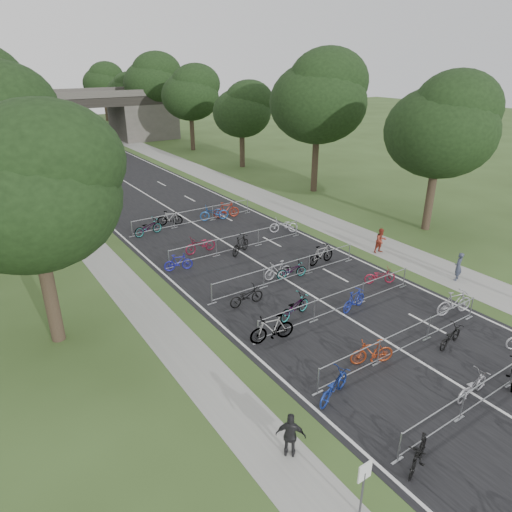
% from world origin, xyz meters
% --- Properties ---
extents(road, '(11.00, 140.00, 0.01)m').
position_xyz_m(road, '(0.00, 50.00, 0.01)').
color(road, black).
rests_on(road, ground).
extents(sidewalk_right, '(3.00, 140.00, 0.01)m').
position_xyz_m(sidewalk_right, '(8.00, 50.00, 0.01)').
color(sidewalk_right, gray).
rests_on(sidewalk_right, ground).
extents(sidewalk_left, '(2.00, 140.00, 0.01)m').
position_xyz_m(sidewalk_left, '(-7.50, 50.00, 0.01)').
color(sidewalk_left, gray).
rests_on(sidewalk_left, ground).
extents(lane_markings, '(0.12, 140.00, 0.00)m').
position_xyz_m(lane_markings, '(0.00, 50.00, 0.00)').
color(lane_markings, silver).
rests_on(lane_markings, ground).
extents(overpass_bridge, '(31.00, 8.00, 7.05)m').
position_xyz_m(overpass_bridge, '(0.00, 65.00, 3.53)').
color(overpass_bridge, '#494741').
rests_on(overpass_bridge, ground).
extents(park_sign, '(0.45, 0.06, 1.83)m').
position_xyz_m(park_sign, '(-6.80, 3.00, 1.27)').
color(park_sign, '#4C4C51').
rests_on(park_sign, ground).
extents(tree_left_0, '(6.72, 6.72, 10.25)m').
position_xyz_m(tree_left_0, '(-11.39, 15.93, 6.49)').
color(tree_left_0, '#33261C').
rests_on(tree_left_0, ground).
extents(tree_right_0, '(7.17, 7.17, 10.93)m').
position_xyz_m(tree_right_0, '(13.11, 15.93, 6.92)').
color(tree_right_0, '#33261C').
rests_on(tree_right_0, ground).
extents(tree_right_1, '(8.18, 8.18, 12.47)m').
position_xyz_m(tree_right_1, '(13.11, 27.93, 7.90)').
color(tree_right_1, '#33261C').
rests_on(tree_right_1, ground).
extents(tree_right_2, '(6.16, 6.16, 9.39)m').
position_xyz_m(tree_right_2, '(13.11, 39.93, 5.95)').
color(tree_right_2, '#33261C').
rests_on(tree_right_2, ground).
extents(tree_right_3, '(7.17, 7.17, 10.93)m').
position_xyz_m(tree_right_3, '(13.11, 51.93, 6.92)').
color(tree_right_3, '#33261C').
rests_on(tree_right_3, ground).
extents(tree_right_4, '(8.18, 8.18, 12.47)m').
position_xyz_m(tree_right_4, '(13.11, 63.93, 7.90)').
color(tree_right_4, '#33261C').
rests_on(tree_right_4, ground).
extents(tree_right_5, '(6.16, 6.16, 9.39)m').
position_xyz_m(tree_right_5, '(13.11, 75.93, 5.95)').
color(tree_right_5, '#33261C').
rests_on(tree_right_5, ground).
extents(tree_right_6, '(7.17, 7.17, 10.93)m').
position_xyz_m(tree_right_6, '(13.11, 87.93, 6.92)').
color(tree_right_6, '#33261C').
rests_on(tree_right_6, ground).
extents(barrier_row_1, '(9.70, 0.08, 1.10)m').
position_xyz_m(barrier_row_1, '(0.00, 3.60, 0.55)').
color(barrier_row_1, '#9FA2A7').
rests_on(barrier_row_1, ground).
extents(barrier_row_2, '(9.70, 0.08, 1.10)m').
position_xyz_m(barrier_row_2, '(0.00, 7.20, 0.55)').
color(barrier_row_2, '#9FA2A7').
rests_on(barrier_row_2, ground).
extents(barrier_row_3, '(9.70, 0.08, 1.10)m').
position_xyz_m(barrier_row_3, '(0.00, 11.00, 0.55)').
color(barrier_row_3, '#9FA2A7').
rests_on(barrier_row_3, ground).
extents(barrier_row_4, '(9.70, 0.08, 1.10)m').
position_xyz_m(barrier_row_4, '(0.00, 15.00, 0.55)').
color(barrier_row_4, '#9FA2A7').
rests_on(barrier_row_4, ground).
extents(barrier_row_5, '(9.70, 0.08, 1.10)m').
position_xyz_m(barrier_row_5, '(0.00, 20.00, 0.55)').
color(barrier_row_5, '#9FA2A7').
rests_on(barrier_row_5, ground).
extents(barrier_row_6, '(9.70, 0.08, 1.10)m').
position_xyz_m(barrier_row_6, '(0.00, 26.00, 0.55)').
color(barrier_row_6, '#9FA2A7').
rests_on(barrier_row_6, ground).
extents(bike_4, '(1.74, 1.07, 1.01)m').
position_xyz_m(bike_4, '(-4.30, 3.15, 0.51)').
color(bike_4, black).
rests_on(bike_4, ground).
extents(bike_5, '(1.81, 0.71, 0.94)m').
position_xyz_m(bike_5, '(-0.23, 4.05, 0.47)').
color(bike_5, gray).
rests_on(bike_5, ground).
extents(bike_8, '(2.05, 1.28, 1.02)m').
position_xyz_m(bike_8, '(-4.30, 6.74, 0.51)').
color(bike_8, navy).
rests_on(bike_8, ground).
extents(bike_9, '(1.83, 1.16, 1.07)m').
position_xyz_m(bike_9, '(-1.71, 7.37, 0.53)').
color(bike_9, '#9C3616').
rests_on(bike_9, ground).
extents(bike_10, '(1.74, 0.83, 0.88)m').
position_xyz_m(bike_10, '(1.91, 6.39, 0.44)').
color(bike_10, black).
rests_on(bike_10, ground).
extents(bike_11, '(2.06, 0.99, 1.19)m').
position_xyz_m(bike_11, '(4.30, 7.86, 0.60)').
color(bike_11, '#939299').
rests_on(bike_11, ground).
extents(bike_12, '(2.08, 0.95, 1.21)m').
position_xyz_m(bike_12, '(-4.03, 10.80, 0.60)').
color(bike_12, '#9FA2A7').
rests_on(bike_12, ground).
extents(bike_13, '(2.10, 1.14, 1.05)m').
position_xyz_m(bike_13, '(-2.03, 11.81, 0.52)').
color(bike_13, '#9FA2A7').
rests_on(bike_13, ground).
extents(bike_14, '(1.77, 0.79, 1.03)m').
position_xyz_m(bike_14, '(0.74, 10.76, 0.51)').
color(bike_14, navy).
rests_on(bike_14, ground).
extents(bike_15, '(1.75, 1.30, 0.88)m').
position_xyz_m(bike_15, '(3.86, 11.98, 0.44)').
color(bike_15, maroon).
rests_on(bike_15, ground).
extents(bike_16, '(1.84, 0.70, 0.96)m').
position_xyz_m(bike_16, '(-3.26, 13.97, 0.48)').
color(bike_16, black).
rests_on(bike_16, ground).
extents(bike_17, '(1.70, 0.59, 1.01)m').
position_xyz_m(bike_17, '(-0.29, 15.46, 0.50)').
color(bike_17, '#9C9DA3').
rests_on(bike_17, ground).
extents(bike_18, '(1.85, 0.96, 0.92)m').
position_xyz_m(bike_18, '(0.38, 15.11, 0.46)').
color(bike_18, '#9FA2A7').
rests_on(bike_18, ground).
extents(bike_19, '(1.94, 0.64, 1.15)m').
position_xyz_m(bike_19, '(2.95, 15.63, 0.57)').
color(bike_19, '#9FA2A7').
rests_on(bike_19, ground).
extents(bike_20, '(1.69, 0.88, 0.98)m').
position_xyz_m(bike_20, '(-4.30, 19.42, 0.49)').
color(bike_20, '#1C1C9B').
rests_on(bike_20, ground).
extents(bike_21, '(2.02, 0.71, 1.06)m').
position_xyz_m(bike_21, '(-2.09, 20.98, 0.53)').
color(bike_21, maroon).
rests_on(bike_21, ground).
extents(bike_22, '(1.97, 1.41, 1.17)m').
position_xyz_m(bike_22, '(-0.11, 19.51, 0.58)').
color(bike_22, black).
rests_on(bike_22, ground).
extents(bike_23, '(2.03, 1.52, 1.02)m').
position_xyz_m(bike_23, '(4.30, 20.98, 0.51)').
color(bike_23, '#B8B8C0').
rests_on(bike_23, ground).
extents(bike_24, '(2.18, 1.08, 1.10)m').
position_xyz_m(bike_24, '(-3.61, 25.67, 0.55)').
color(bike_24, '#9FA2A7').
rests_on(bike_24, ground).
extents(bike_25, '(1.84, 1.22, 1.08)m').
position_xyz_m(bike_25, '(-1.57, 26.66, 0.54)').
color(bike_25, '#9FA2A7').
rests_on(bike_25, ground).
extents(bike_26, '(2.25, 1.30, 1.12)m').
position_xyz_m(bike_26, '(1.61, 25.90, 0.56)').
color(bike_26, '#1B4D97').
rests_on(bike_26, ground).
extents(bike_27, '(2.04, 1.13, 1.18)m').
position_xyz_m(bike_27, '(2.66, 25.94, 0.59)').
color(bike_27, maroon).
rests_on(bike_27, ground).
extents(pedestrian_a, '(0.67, 0.56, 1.57)m').
position_xyz_m(pedestrian_a, '(7.64, 9.95, 0.79)').
color(pedestrian_a, '#32384B').
rests_on(pedestrian_a, ground).
extents(pedestrian_b, '(0.85, 0.71, 1.56)m').
position_xyz_m(pedestrian_b, '(7.08, 14.84, 0.78)').
color(pedestrian_b, maroon).
rests_on(pedestrian_b, ground).
extents(pedestrian_c, '(0.92, 0.89, 1.55)m').
position_xyz_m(pedestrian_c, '(-7.12, 5.57, 0.77)').
color(pedestrian_c, '#232325').
rests_on(pedestrian_c, ground).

